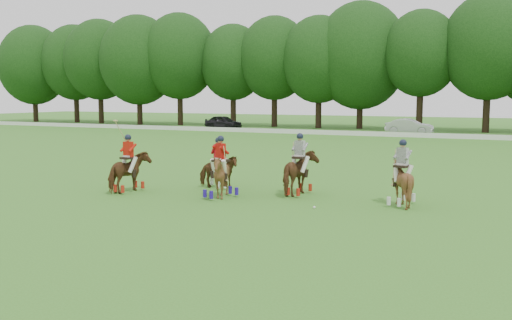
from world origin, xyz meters
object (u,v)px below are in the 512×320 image
at_px(car_mid, 409,126).
at_px(polo_stripe_b, 402,182).
at_px(polo_red_c, 221,176).
at_px(polo_red_a, 129,171).
at_px(polo_stripe_a, 300,173).
at_px(polo_ball, 314,207).
at_px(polo_red_b, 219,171).
at_px(car_left, 223,122).

relative_size(car_mid, polo_stripe_b, 1.99).
xyz_separation_m(car_mid, polo_red_c, (0.22, -39.13, 0.09)).
relative_size(polo_red_a, polo_stripe_a, 1.19).
height_order(polo_red_a, polo_stripe_a, polo_red_a).
relative_size(polo_red_a, polo_ball, 31.43).
distance_m(polo_red_c, polo_ball, 3.91).
bearing_deg(polo_ball, polo_red_b, 154.94).
distance_m(polo_red_a, polo_red_c, 3.96).
bearing_deg(car_left, polo_red_b, -142.66).
xyz_separation_m(car_mid, polo_red_a, (-3.72, -39.49, 0.07)).
bearing_deg(polo_red_b, polo_stripe_b, -3.86).
height_order(polo_red_a, polo_red_c, polo_red_a).
distance_m(polo_red_a, polo_stripe_b, 10.47).
distance_m(car_mid, polo_red_c, 39.13).
relative_size(polo_red_a, polo_red_b, 1.35).
bearing_deg(polo_red_c, polo_stripe_b, 12.83).
height_order(polo_red_c, polo_stripe_b, polo_red_c).
distance_m(polo_red_a, polo_red_b, 3.61).
bearing_deg(car_mid, polo_red_a, 173.87).
height_order(car_left, polo_stripe_b, polo_stripe_b).
bearing_deg(polo_stripe_a, polo_stripe_b, -6.39).
height_order(car_mid, polo_stripe_a, polo_stripe_a).
xyz_separation_m(polo_red_a, polo_red_b, (2.76, 2.32, -0.09)).
height_order(car_mid, polo_stripe_b, polo_stripe_b).
xyz_separation_m(polo_stripe_b, polo_ball, (-2.55, -1.83, -0.78)).
relative_size(car_mid, polo_ball, 51.02).
height_order(car_left, polo_red_b, polo_red_b).
bearing_deg(car_mid, polo_stripe_b, -170.83).
relative_size(car_mid, polo_red_a, 1.62).
xyz_separation_m(polo_red_c, polo_ball, (3.81, -0.38, -0.80)).
relative_size(polo_red_b, polo_ball, 23.36).
xyz_separation_m(polo_red_c, polo_stripe_a, (2.40, 1.89, 0.03)).
bearing_deg(polo_stripe_a, polo_red_a, -160.49).
relative_size(car_left, polo_red_b, 2.14).
bearing_deg(car_mid, car_left, 89.26).
bearing_deg(polo_red_b, polo_red_c, -58.82).
xyz_separation_m(polo_red_b, polo_stripe_b, (7.55, -0.51, 0.10)).
bearing_deg(polo_red_c, polo_stripe_a, 38.22).
distance_m(car_mid, polo_stripe_b, 38.25).
distance_m(polo_red_b, polo_ball, 5.56).
bearing_deg(car_left, polo_red_a, -147.36).
xyz_separation_m(polo_red_b, polo_red_c, (1.18, -1.96, 0.11)).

